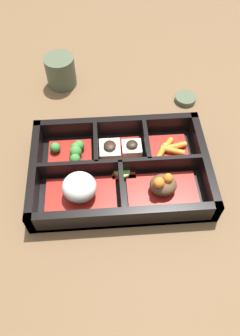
{
  "coord_description": "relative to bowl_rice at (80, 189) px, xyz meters",
  "views": [
    {
      "loc": [
        0.02,
        0.35,
        0.52
      ],
      "look_at": [
        0.0,
        0.0,
        0.03
      ],
      "focal_mm": 35.0,
      "sensor_mm": 36.0,
      "label": 1
    }
  ],
  "objects": [
    {
      "name": "tea_cup",
      "position": [
        0.04,
        -0.32,
        0.0
      ],
      "size": [
        0.07,
        0.07,
        0.07
      ],
      "color": "#424C38",
      "rests_on": "ground_plane"
    },
    {
      "name": "bowl_rice",
      "position": [
        0.0,
        0.0,
        0.0
      ],
      "size": [
        0.13,
        0.07,
        0.06
      ],
      "color": "maroon",
      "rests_on": "bento_base"
    },
    {
      "name": "bowl_tofu",
      "position": [
        -0.08,
        -0.09,
        -0.01
      ],
      "size": [
        0.08,
        0.07,
        0.03
      ],
      "color": "maroon",
      "rests_on": "bento_base"
    },
    {
      "name": "bowl_stew",
      "position": [
        -0.15,
        0.0,
        -0.01
      ],
      "size": [
        0.13,
        0.07,
        0.05
      ],
      "color": "maroon",
      "rests_on": "bento_base"
    },
    {
      "name": "bowl_carrots",
      "position": [
        -0.17,
        -0.09,
        -0.02
      ],
      "size": [
        0.07,
        0.07,
        0.02
      ],
      "color": "maroon",
      "rests_on": "bento_base"
    },
    {
      "name": "sauce_dish",
      "position": [
        -0.24,
        -0.24,
        -0.03
      ],
      "size": [
        0.05,
        0.05,
        0.01
      ],
      "color": "#424C38",
      "rests_on": "ground_plane"
    },
    {
      "name": "bento_rim",
      "position": [
        -0.07,
        -0.05,
        -0.01
      ],
      "size": [
        0.33,
        0.22,
        0.05
      ],
      "color": "black",
      "rests_on": "ground_plane"
    },
    {
      "name": "bowl_pickles",
      "position": [
        -0.08,
        -0.04,
        -0.02
      ],
      "size": [
        0.04,
        0.04,
        0.01
      ],
      "color": "maroon",
      "rests_on": "bento_base"
    },
    {
      "name": "bowl_greens",
      "position": [
        0.02,
        -0.09,
        -0.01
      ],
      "size": [
        0.08,
        0.07,
        0.03
      ],
      "color": "maroon",
      "rests_on": "bento_base"
    },
    {
      "name": "bento_base",
      "position": [
        -0.07,
        -0.05,
        -0.03
      ],
      "size": [
        0.33,
        0.22,
        0.01
      ],
      "color": "black",
      "rests_on": "ground_plane"
    },
    {
      "name": "ground_plane",
      "position": [
        -0.07,
        -0.05,
        -0.03
      ],
      "size": [
        3.0,
        3.0,
        0.0
      ],
      "primitive_type": "plane",
      "color": "brown"
    }
  ]
}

